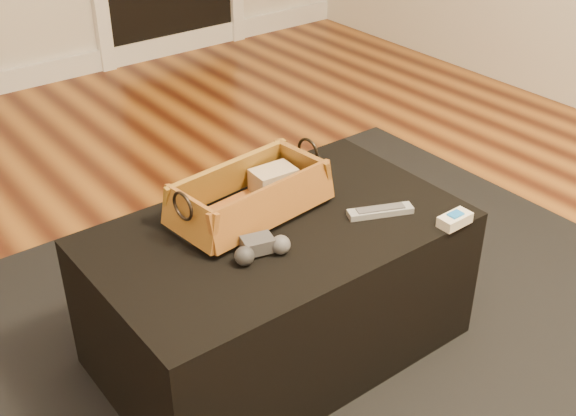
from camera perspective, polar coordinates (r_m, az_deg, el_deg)
area_rug at (r=2.16m, az=0.06°, el=-11.61°), size 2.60×2.00×0.01m
ottoman at (r=2.05m, az=-0.79°, el=-6.42°), size 1.00×0.60×0.42m
tv_remote at (r=1.95m, az=-3.16°, el=-0.18°), size 0.24×0.10×0.02m
cloth_bundle at (r=2.05m, az=-1.15°, el=2.25°), size 0.13×0.09×0.07m
wicker_basket at (r=1.96m, az=-3.01°, el=0.85°), size 0.47×0.28×0.16m
game_controller at (r=1.80m, az=-2.16°, el=-3.17°), size 0.16×0.10×0.05m
silver_remote at (r=1.99m, az=7.30°, el=-0.25°), size 0.18×0.11×0.02m
cream_gadget at (r=1.98m, az=13.04°, el=-0.89°), size 0.10×0.05×0.04m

